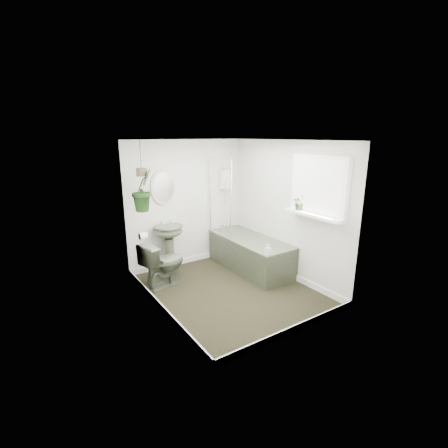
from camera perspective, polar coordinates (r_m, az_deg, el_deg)
floor at (r=5.25m, az=0.92°, el=-11.60°), size 2.30×2.80×0.02m
ceiling at (r=4.68m, az=1.04°, el=14.63°), size 2.30×2.80×0.02m
wall_back at (r=6.02m, az=-6.62°, el=3.58°), size 2.30×0.02×2.30m
wall_front at (r=3.80m, az=13.06°, el=-3.76°), size 2.30×0.02×2.30m
wall_left at (r=4.31m, az=-11.87°, el=-1.41°), size 0.02×2.80×2.30m
wall_right at (r=5.55m, az=10.92°, el=2.40°), size 0.02×2.80×2.30m
skirting at (r=5.22m, az=0.92°, el=-11.01°), size 2.30×2.80×0.10m
bathtub at (r=5.93m, az=4.62°, el=-5.21°), size 0.72×1.72×0.58m
bath_screen at (r=5.86m, az=-0.68°, el=4.66°), size 0.04×0.72×1.40m
shower_box at (r=6.29m, az=0.13°, el=7.88°), size 0.20×0.10×0.35m
oval_mirror at (r=5.74m, az=-10.58°, el=6.39°), size 0.46×0.03×0.62m
wall_sconce at (r=5.60m, az=-14.26°, el=4.93°), size 0.04×0.04×0.22m
toilet_roll_holder at (r=5.03m, az=-14.05°, el=-2.09°), size 0.11×0.11×0.11m
window_recess at (r=4.94m, az=16.29°, el=6.38°), size 0.08×1.00×0.90m
window_sill at (r=4.97m, az=15.40°, el=1.54°), size 0.18×1.00×0.04m
window_blinds at (r=4.91m, az=15.95°, el=6.35°), size 0.01×0.86×0.76m
toilet at (r=5.36m, az=-10.58°, el=-6.77°), size 0.82×0.60×0.75m
pedestal_sink at (r=5.88m, az=-9.57°, el=-4.19°), size 0.51×0.44×0.84m
sill_plant at (r=5.15m, az=13.16°, el=3.75°), size 0.25×0.23×0.24m
hanging_plant at (r=5.16m, az=-14.10°, el=5.85°), size 0.46×0.44×0.66m
soap_bottle at (r=5.06m, az=7.70°, el=-4.45°), size 0.09×0.09×0.17m
hanging_pot at (r=5.12m, az=-14.30°, el=8.84°), size 0.16×0.16×0.12m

